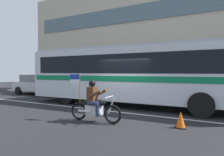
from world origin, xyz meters
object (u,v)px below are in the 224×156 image
(fire_hydrant, at_px, (184,94))
(traffic_cone, at_px, (181,120))
(transit_bus, at_px, (135,72))
(motorcycle_with_rider, at_px, (94,104))
(parked_sedan_curbside, at_px, (39,84))

(fire_hydrant, relative_size, traffic_cone, 1.36)
(transit_bus, xyz_separation_m, motorcycle_with_rider, (-0.14, -3.75, -1.22))
(motorcycle_with_rider, xyz_separation_m, traffic_cone, (2.98, 0.69, -0.41))
(transit_bus, relative_size, parked_sedan_curbside, 2.53)
(transit_bus, relative_size, traffic_cone, 22.28)
(motorcycle_with_rider, distance_m, parked_sedan_curbside, 10.24)
(fire_hydrant, bearing_deg, traffic_cone, -83.43)
(motorcycle_with_rider, bearing_deg, traffic_cone, 12.95)
(motorcycle_with_rider, height_order, traffic_cone, motorcycle_with_rider)
(transit_bus, relative_size, motorcycle_with_rider, 5.58)
(transit_bus, xyz_separation_m, fire_hydrant, (2.16, 2.80, -1.37))
(motorcycle_with_rider, height_order, parked_sedan_curbside, motorcycle_with_rider)
(motorcycle_with_rider, xyz_separation_m, parked_sedan_curbside, (-8.85, 5.14, 0.18))
(motorcycle_with_rider, distance_m, fire_hydrant, 6.94)
(motorcycle_with_rider, distance_m, traffic_cone, 3.09)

